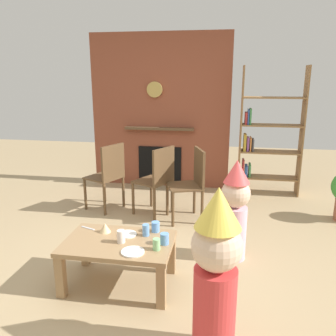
% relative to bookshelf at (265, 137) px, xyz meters
% --- Properties ---
extents(ground_plane, '(12.00, 12.00, 0.00)m').
position_rel_bookshelf_xyz_m(ground_plane, '(-1.29, -2.40, -0.87)').
color(ground_plane, tan).
extents(brick_fireplace_feature, '(2.20, 0.28, 2.40)m').
position_rel_bookshelf_xyz_m(brick_fireplace_feature, '(-1.63, 0.20, 0.32)').
color(brick_fireplace_feature, brown).
rests_on(brick_fireplace_feature, ground_plane).
extents(bookshelf, '(0.90, 0.28, 1.90)m').
position_rel_bookshelf_xyz_m(bookshelf, '(0.00, 0.00, 0.00)').
color(bookshelf, olive).
rests_on(bookshelf, ground_plane).
extents(coffee_table, '(0.92, 0.59, 0.41)m').
position_rel_bookshelf_xyz_m(coffee_table, '(-1.44, -2.71, -0.53)').
color(coffee_table, '#9E7A51').
rests_on(coffee_table, ground_plane).
extents(paper_cup_near_left, '(0.07, 0.07, 0.09)m').
position_rel_bookshelf_xyz_m(paper_cup_near_left, '(-1.17, -2.48, -0.42)').
color(paper_cup_near_left, '#669EE0').
rests_on(paper_cup_near_left, coffee_table).
extents(paper_cup_near_right, '(0.06, 0.06, 0.10)m').
position_rel_bookshelf_xyz_m(paper_cup_near_right, '(-1.23, -2.57, -0.41)').
color(paper_cup_near_right, '#669EE0').
rests_on(paper_cup_near_right, coffee_table).
extents(paper_cup_center, '(0.07, 0.07, 0.11)m').
position_rel_bookshelf_xyz_m(paper_cup_center, '(-1.41, -2.73, -0.41)').
color(paper_cup_center, silver).
rests_on(paper_cup_center, coffee_table).
extents(paper_cup_far_left, '(0.06, 0.06, 0.09)m').
position_rel_bookshelf_xyz_m(paper_cup_far_left, '(-1.09, -2.81, -0.42)').
color(paper_cup_far_left, '#8CD18C').
rests_on(paper_cup_far_left, coffee_table).
extents(paper_cup_far_right, '(0.07, 0.07, 0.09)m').
position_rel_bookshelf_xyz_m(paper_cup_far_right, '(-1.05, -2.70, -0.42)').
color(paper_cup_far_right, '#669EE0').
rests_on(paper_cup_far_right, coffee_table).
extents(paper_plate_front, '(0.16, 0.16, 0.01)m').
position_rel_bookshelf_xyz_m(paper_plate_front, '(-1.40, -2.59, -0.46)').
color(paper_plate_front, white).
rests_on(paper_plate_front, coffee_table).
extents(paper_plate_rear, '(0.19, 0.19, 0.01)m').
position_rel_bookshelf_xyz_m(paper_plate_rear, '(-1.27, -2.88, -0.46)').
color(paper_plate_rear, white).
rests_on(paper_plate_rear, coffee_table).
extents(birthday_cake_slice, '(0.10, 0.10, 0.09)m').
position_rel_bookshelf_xyz_m(birthday_cake_slice, '(-1.61, -2.57, -0.42)').
color(birthday_cake_slice, '#EAC68C').
rests_on(birthday_cake_slice, coffee_table).
extents(table_fork, '(0.15, 0.07, 0.01)m').
position_rel_bookshelf_xyz_m(table_fork, '(-1.79, -2.52, -0.46)').
color(table_fork, silver).
rests_on(table_fork, coffee_table).
extents(child_with_cone_hat, '(0.31, 0.31, 1.13)m').
position_rel_bookshelf_xyz_m(child_with_cone_hat, '(-0.61, -3.36, -0.27)').
color(child_with_cone_hat, '#D13838').
rests_on(child_with_cone_hat, ground_plane).
extents(child_in_pink, '(0.28, 0.28, 1.00)m').
position_rel_bookshelf_xyz_m(child_in_pink, '(-0.47, -2.10, -0.34)').
color(child_in_pink, '#EAB2C6').
rests_on(child_in_pink, ground_plane).
extents(dining_chair_left, '(0.53, 0.53, 0.90)m').
position_rel_bookshelf_xyz_m(dining_chair_left, '(-2.09, -1.07, -0.36)').
color(dining_chair_left, brown).
rests_on(dining_chair_left, ground_plane).
extents(dining_chair_middle, '(0.54, 0.54, 0.90)m').
position_rel_bookshelf_xyz_m(dining_chair_middle, '(-1.41, -1.14, -0.36)').
color(dining_chair_middle, brown).
rests_on(dining_chair_middle, ground_plane).
extents(dining_chair_right, '(0.51, 0.51, 0.90)m').
position_rel_bookshelf_xyz_m(dining_chair_right, '(-0.97, -1.20, -0.36)').
color(dining_chair_right, brown).
rests_on(dining_chair_right, ground_plane).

